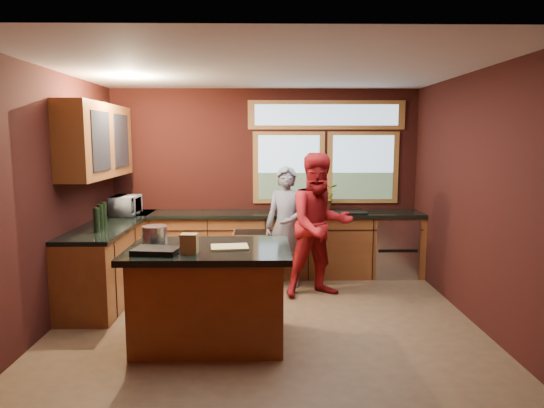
{
  "coord_description": "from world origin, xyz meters",
  "views": [
    {
      "loc": [
        -0.01,
        -5.18,
        1.98
      ],
      "look_at": [
        0.08,
        0.4,
        1.22
      ],
      "focal_mm": 32.0,
      "sensor_mm": 36.0,
      "label": 1
    }
  ],
  "objects_px": {
    "cutting_board": "(230,247)",
    "stock_pot": "(155,235)",
    "person_grey": "(287,227)",
    "person_red": "(320,225)",
    "island": "(210,294)"
  },
  "relations": [
    {
      "from": "island",
      "to": "person_grey",
      "type": "distance_m",
      "value": 2.03
    },
    {
      "from": "person_grey",
      "to": "person_red",
      "type": "xyz_separation_m",
      "value": [
        0.39,
        -0.43,
        0.1
      ]
    },
    {
      "from": "person_red",
      "to": "stock_pot",
      "type": "xyz_separation_m",
      "value": [
        -1.78,
        -1.24,
        0.13
      ]
    },
    {
      "from": "island",
      "to": "cutting_board",
      "type": "xyz_separation_m",
      "value": [
        0.2,
        -0.05,
        0.48
      ]
    },
    {
      "from": "cutting_board",
      "to": "stock_pot",
      "type": "relative_size",
      "value": 1.46
    },
    {
      "from": "person_grey",
      "to": "person_red",
      "type": "distance_m",
      "value": 0.59
    },
    {
      "from": "person_red",
      "to": "cutting_board",
      "type": "bearing_deg",
      "value": -141.91
    },
    {
      "from": "person_grey",
      "to": "stock_pot",
      "type": "bearing_deg",
      "value": -112.54
    },
    {
      "from": "cutting_board",
      "to": "stock_pot",
      "type": "distance_m",
      "value": 0.78
    },
    {
      "from": "island",
      "to": "stock_pot",
      "type": "xyz_separation_m",
      "value": [
        -0.55,
        0.15,
        0.56
      ]
    },
    {
      "from": "island",
      "to": "person_red",
      "type": "distance_m",
      "value": 1.9
    },
    {
      "from": "stock_pot",
      "to": "person_grey",
      "type": "bearing_deg",
      "value": 50.42
    },
    {
      "from": "person_red",
      "to": "cutting_board",
      "type": "height_order",
      "value": "person_red"
    },
    {
      "from": "person_grey",
      "to": "person_red",
      "type": "relative_size",
      "value": 0.89
    },
    {
      "from": "person_grey",
      "to": "cutting_board",
      "type": "relative_size",
      "value": 4.62
    }
  ]
}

